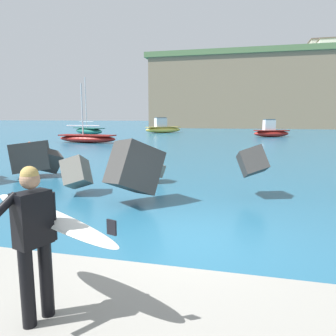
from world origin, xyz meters
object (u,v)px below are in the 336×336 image
object	(u,v)px
boat_mid_left	(87,138)
station_building_central	(318,55)
boat_near_left	(89,131)
station_building_east	(323,51)
boat_near_centre	(163,128)
surfer_with_board	(40,230)
mooring_buoy_inner	(30,144)
station_building_west	(329,49)
boat_mid_centre	(271,132)

from	to	relation	value
boat_mid_left	station_building_central	distance (m)	77.92
boat_near_left	station_building_east	distance (m)	70.09
boat_near_centre	boat_mid_left	xyz separation A→B (m)	(-2.32, -20.71, -0.31)
surfer_with_board	mooring_buoy_inner	bearing A→B (deg)	127.24
boat_near_centre	surfer_with_board	bearing A→B (deg)	-77.03
boat_near_centre	station_building_west	world-z (taller)	station_building_west
station_building_central	station_building_east	xyz separation A→B (m)	(1.03, -0.81, 0.74)
surfer_with_board	station_building_west	distance (m)	91.47
mooring_buoy_inner	station_building_east	bearing A→B (deg)	63.05
boat_mid_left	station_building_east	xyz separation A→B (m)	(34.21, 67.18, 19.37)
boat_mid_left	mooring_buoy_inner	xyz separation A→B (m)	(-2.62, -5.26, -0.23)
station_building_west	station_building_east	distance (m)	6.01
boat_near_left	boat_near_centre	size ratio (longest dim) A/B	1.45
boat_near_left	mooring_buoy_inner	size ratio (longest dim) A/B	18.58
boat_near_left	mooring_buoy_inner	world-z (taller)	boat_near_left
station_building_east	mooring_buoy_inner	bearing A→B (deg)	-116.95
boat_mid_left	station_building_west	distance (m)	72.75
boat_near_left	station_building_west	size ratio (longest dim) A/B	1.48
boat_mid_centre	station_building_central	bearing A→B (deg)	74.63
surfer_with_board	boat_near_left	distance (m)	44.62
boat_mid_left	station_building_east	size ratio (longest dim) A/B	0.87
boat_near_left	station_building_central	bearing A→B (deg)	53.30
boat_mid_centre	station_building_east	distance (m)	58.89
surfer_with_board	mooring_buoy_inner	xyz separation A→B (m)	(-15.66, 20.61, -1.06)
boat_near_centre	station_building_central	distance (m)	59.36
boat_near_left	station_building_east	world-z (taller)	station_building_east
station_building_east	station_building_central	bearing A→B (deg)	141.68
mooring_buoy_inner	boat_near_centre	bearing A→B (deg)	79.24
surfer_with_board	station_building_central	size ratio (longest dim) A/B	0.31
boat_mid_left	surfer_with_board	bearing A→B (deg)	-63.24
mooring_buoy_inner	boat_near_left	bearing A→B (deg)	103.17
boat_near_centre	station_building_east	xyz separation A→B (m)	(31.89, 46.46, 19.06)
boat_near_centre	boat_mid_centre	size ratio (longest dim) A/B	1.17
boat_near_left	boat_near_centre	xyz separation A→B (m)	(9.43, 6.77, 0.20)
surfer_with_board	station_building_east	size ratio (longest dim) A/B	0.29
boat_near_centre	boat_near_left	bearing A→B (deg)	-144.31
boat_near_centre	boat_mid_left	size ratio (longest dim) A/B	0.91
station_building_west	station_building_central	bearing A→B (deg)	101.27
boat_near_left	boat_mid_left	size ratio (longest dim) A/B	1.32
boat_near_left	station_building_central	world-z (taller)	station_building_central
surfer_with_board	boat_near_centre	bearing A→B (deg)	102.97
boat_near_centre	mooring_buoy_inner	world-z (taller)	boat_near_centre
station_building_east	boat_mid_centre	bearing A→B (deg)	-106.62
station_building_central	surfer_with_board	bearing A→B (deg)	-102.11
boat_near_left	boat_mid_left	distance (m)	15.65
boat_mid_left	boat_mid_centre	xyz separation A→B (m)	(18.28, 13.81, 0.24)
mooring_buoy_inner	station_building_west	world-z (taller)	station_building_west
surfer_with_board	boat_mid_left	world-z (taller)	boat_mid_left
boat_near_left	boat_near_centre	distance (m)	11.61
station_building_west	boat_mid_left	bearing A→B (deg)	-119.43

